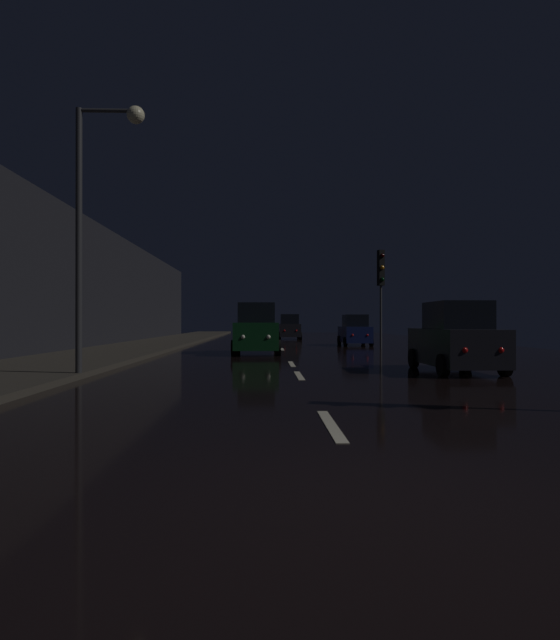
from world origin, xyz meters
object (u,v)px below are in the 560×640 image
at_px(car_approaching_headlights, 257,330).
at_px(car_parked_right_far, 355,331).
at_px(car_parked_right_near, 456,340).
at_px(traffic_light_far_right, 381,276).
at_px(streetlamp_overhead, 98,196).
at_px(car_distant_taillights, 289,328).

bearing_deg(car_approaching_headlights, car_parked_right_far, 144.07).
relative_size(car_parked_right_far, car_parked_right_near, 0.93).
height_order(traffic_light_far_right, car_approaching_headlights, traffic_light_far_right).
height_order(traffic_light_far_right, car_parked_right_near, traffic_light_far_right).
height_order(streetlamp_overhead, car_distant_taillights, streetlamp_overhead).
xyz_separation_m(streetlamp_overhead, car_parked_right_near, (9.57, 1.61, -3.64)).
bearing_deg(car_approaching_headlights, car_parked_right_near, 33.38).
relative_size(streetlamp_overhead, car_approaching_headlights, 1.52).
height_order(car_approaching_headlights, car_parked_right_far, car_approaching_headlights).
height_order(car_distant_taillights, car_parked_right_near, car_distant_taillights).
bearing_deg(traffic_light_far_right, car_distant_taillights, -176.72).
bearing_deg(car_parked_right_near, streetlamp_overhead, 99.53).
distance_m(car_approaching_headlights, car_parked_right_far, 9.86).
xyz_separation_m(car_approaching_headlights, car_parked_right_far, (5.79, 7.98, -0.19)).
bearing_deg(traffic_light_far_right, car_parked_right_far, -179.32).
distance_m(car_approaching_headlights, car_distant_taillights, 19.86).
distance_m(streetlamp_overhead, car_approaching_headlights, 11.60).
xyz_separation_m(traffic_light_far_right, streetlamp_overhead, (-10.37, -14.82, 0.69)).
bearing_deg(car_parked_right_far, car_distant_taillights, 16.13).
height_order(streetlamp_overhead, car_approaching_headlights, streetlamp_overhead).
xyz_separation_m(streetlamp_overhead, car_approaching_headlights, (3.78, 10.39, -3.51)).
bearing_deg(car_approaching_headlights, car_distant_taillights, 173.08).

